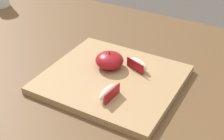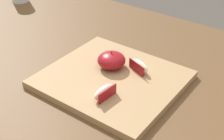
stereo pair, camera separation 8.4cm
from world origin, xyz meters
TOP-DOWN VIEW (x-y plane):
  - dining_table at (0.00, 0.00)m, footprint 1.46×0.97m
  - cutting_board at (0.05, 0.01)m, footprint 0.35×0.31m
  - apple_half_skin_up at (0.02, 0.04)m, footprint 0.08×0.08m
  - apple_wedge_right at (0.09, 0.07)m, footprint 0.07×0.04m
  - apple_wedge_back at (0.09, -0.08)m, footprint 0.03×0.07m

SIDE VIEW (x-z plane):
  - dining_table at x=0.00m, z-range 0.28..1.03m
  - cutting_board at x=0.05m, z-range 0.74..0.76m
  - apple_wedge_right at x=0.09m, z-range 0.76..0.79m
  - apple_wedge_back at x=0.09m, z-range 0.76..0.79m
  - apple_half_skin_up at x=0.02m, z-range 0.76..0.81m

